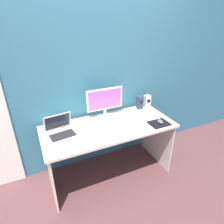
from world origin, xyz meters
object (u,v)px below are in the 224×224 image
at_px(laptop, 61,131).
at_px(fishbowl, 60,120).
at_px(speaker_right, 147,101).
at_px(speaker_near_monitor, 140,103).
at_px(monitor, 105,101).
at_px(keyboard_external, 118,134).
at_px(mouse, 160,121).

relative_size(laptop, fishbowl, 2.19).
xyz_separation_m(speaker_right, speaker_near_monitor, (-0.12, 0.00, 0.00)).
distance_m(monitor, keyboard_external, 0.50).
bearing_deg(laptop, monitor, 18.61).
bearing_deg(keyboard_external, laptop, 158.04).
height_order(speaker_right, speaker_near_monitor, speaker_near_monitor).
xyz_separation_m(monitor, speaker_right, (0.64, -0.00, -0.12)).
bearing_deg(speaker_near_monitor, mouse, -88.39).
bearing_deg(speaker_right, keyboard_external, -146.04).
distance_m(keyboard_external, mouse, 0.57).
bearing_deg(fishbowl, keyboard_external, -39.74).
bearing_deg(speaker_near_monitor, monitor, 179.81).
height_order(speaker_near_monitor, mouse, speaker_near_monitor).
relative_size(laptop, keyboard_external, 0.78).
xyz_separation_m(speaker_right, fishbowl, (-1.21, -0.01, -0.01)).
relative_size(speaker_right, mouse, 1.73).
bearing_deg(monitor, mouse, -40.38).
bearing_deg(keyboard_external, mouse, 3.12).
distance_m(laptop, mouse, 1.16).
relative_size(monitor, speaker_right, 2.72).
bearing_deg(monitor, keyboard_external, -95.10).
height_order(speaker_right, keyboard_external, speaker_right).
bearing_deg(laptop, fishbowl, 80.12).
bearing_deg(mouse, speaker_right, 87.10).
distance_m(speaker_right, keyboard_external, 0.82).
distance_m(speaker_right, mouse, 0.47).
xyz_separation_m(laptop, fishbowl, (0.03, 0.19, 0.03)).
bearing_deg(mouse, fishbowl, 169.00).
bearing_deg(fishbowl, speaker_right, 0.71).
bearing_deg(mouse, monitor, 150.11).
xyz_separation_m(speaker_near_monitor, fishbowl, (-1.09, -0.02, -0.02)).
xyz_separation_m(monitor, keyboard_external, (-0.04, -0.46, -0.20)).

